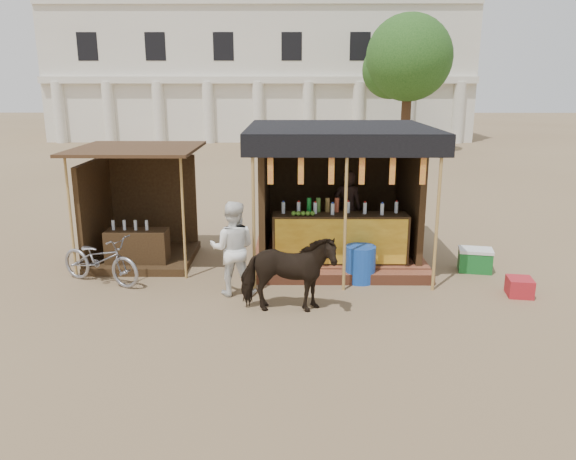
{
  "coord_description": "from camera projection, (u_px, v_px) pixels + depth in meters",
  "views": [
    {
      "loc": [
        0.08,
        -7.95,
        3.64
      ],
      "look_at": [
        0.0,
        1.6,
        1.1
      ],
      "focal_mm": 35.0,
      "sensor_mm": 36.0,
      "label": 1
    }
  ],
  "objects": [
    {
      "name": "ground",
      "position": [
        287.0,
        326.0,
        8.61
      ],
      "size": [
        120.0,
        120.0,
        0.0
      ],
      "primitive_type": "plane",
      "color": "#846B4C",
      "rests_on": "ground"
    },
    {
      "name": "main_stall",
      "position": [
        338.0,
        212.0,
        11.59
      ],
      "size": [
        3.6,
        3.61,
        2.78
      ],
      "color": "brown",
      "rests_on": "ground"
    },
    {
      "name": "secondary_stall",
      "position": [
        135.0,
        221.0,
        11.55
      ],
      "size": [
        2.4,
        2.4,
        2.38
      ],
      "color": "#3A2915",
      "rests_on": "ground"
    },
    {
      "name": "cow",
      "position": [
        288.0,
        274.0,
        8.97
      ],
      "size": [
        1.55,
        0.72,
        1.3
      ],
      "primitive_type": "imported",
      "rotation": [
        0.0,
        0.0,
        1.56
      ],
      "color": "black",
      "rests_on": "ground"
    },
    {
      "name": "motorbike",
      "position": [
        100.0,
        259.0,
        10.33
      ],
      "size": [
        1.85,
        1.28,
        0.92
      ],
      "primitive_type": "imported",
      "rotation": [
        0.0,
        0.0,
        1.14
      ],
      "color": "gray",
      "rests_on": "ground"
    },
    {
      "name": "bystander",
      "position": [
        233.0,
        248.0,
        9.71
      ],
      "size": [
        0.83,
        0.66,
        1.67
      ],
      "primitive_type": "imported",
      "rotation": [
        0.0,
        0.0,
        3.11
      ],
      "color": "white",
      "rests_on": "ground"
    },
    {
      "name": "blue_barrel",
      "position": [
        360.0,
        264.0,
        10.45
      ],
      "size": [
        0.64,
        0.64,
        0.69
      ],
      "primitive_type": "cylinder",
      "rotation": [
        0.0,
        0.0,
        -0.15
      ],
      "color": "#1748B1",
      "rests_on": "ground"
    },
    {
      "name": "red_crate",
      "position": [
        520.0,
        287.0,
        9.8
      ],
      "size": [
        0.47,
        0.5,
        0.32
      ],
      "primitive_type": "cube",
      "rotation": [
        0.0,
        0.0,
        -0.14
      ],
      "color": "#A61B23",
      "rests_on": "ground"
    },
    {
      "name": "cooler",
      "position": [
        475.0,
        260.0,
        11.04
      ],
      "size": [
        0.72,
        0.56,
        0.46
      ],
      "color": "#176A27",
      "rests_on": "ground"
    },
    {
      "name": "background_building",
      "position": [
        261.0,
        76.0,
        36.54
      ],
      "size": [
        26.0,
        7.45,
        8.18
      ],
      "color": "silver",
      "rests_on": "ground"
    },
    {
      "name": "tree",
      "position": [
        404.0,
        61.0,
        28.77
      ],
      "size": [
        4.5,
        4.4,
        7.0
      ],
      "color": "#382314",
      "rests_on": "ground"
    }
  ]
}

